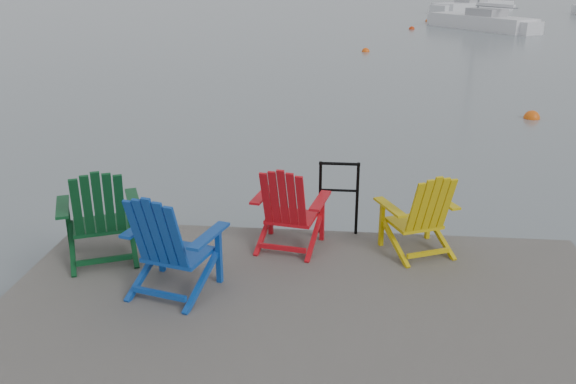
# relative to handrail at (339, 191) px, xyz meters

# --- Properties ---
(dock) EXTENTS (6.00, 5.00, 1.40)m
(dock) POSITION_rel_handrail_xyz_m (-0.25, -2.45, -0.69)
(dock) COLOR #2E2B29
(dock) RESTS_ON ground
(handrail) EXTENTS (0.48, 0.04, 0.90)m
(handrail) POSITION_rel_handrail_xyz_m (0.00, 0.00, 0.00)
(handrail) COLOR black
(handrail) RESTS_ON dock
(chair_green) EXTENTS (1.06, 1.02, 1.09)m
(chair_green) POSITION_rel_handrail_xyz_m (-2.55, -0.97, 0.01)
(chair_green) COLOR #0A3A1A
(chair_green) RESTS_ON dock
(chair_blue) EXTENTS (1.00, 0.95, 1.08)m
(chair_blue) POSITION_rel_handrail_xyz_m (-1.60, -1.60, 0.00)
(chair_blue) COLOR #0E3B93
(chair_blue) RESTS_ON dock
(chair_red) EXTENTS (0.90, 0.85, 1.01)m
(chair_red) POSITION_rel_handrail_xyz_m (-0.55, -0.48, -0.03)
(chair_red) COLOR red
(chair_red) RESTS_ON dock
(chair_yellow) EXTENTS (0.95, 0.91, 0.97)m
(chair_yellow) POSITION_rel_handrail_xyz_m (0.92, -0.47, -0.05)
(chair_yellow) COLOR #C5A70A
(chair_yellow) RESTS_ON dock
(sailboat_near) EXTENTS (5.57, 7.10, 10.18)m
(sailboat_near) POSITION_rel_handrail_xyz_m (7.98, 32.27, -0.69)
(sailboat_near) COLOR silver
(sailboat_near) RESTS_ON ground
(sailboat_mid) EXTENTS (7.56, 7.47, 11.64)m
(sailboat_mid) POSITION_rel_handrail_xyz_m (10.32, 47.76, -0.69)
(sailboat_mid) COLOR white
(sailboat_mid) RESTS_ON ground
(buoy_a) EXTENTS (0.40, 0.40, 0.40)m
(buoy_a) POSITION_rel_handrail_xyz_m (4.65, 8.57, -1.04)
(buoy_a) COLOR #E9580D
(buoy_a) RESTS_ON ground
(buoy_b) EXTENTS (0.34, 0.34, 0.34)m
(buoy_b) POSITION_rel_handrail_xyz_m (0.81, 21.00, -1.04)
(buoy_b) COLOR #EE520E
(buoy_b) RESTS_ON ground
(buoy_c) EXTENTS (0.35, 0.35, 0.35)m
(buoy_c) POSITION_rel_handrail_xyz_m (3.82, 31.80, -1.04)
(buoy_c) COLOR red
(buoy_c) RESTS_ON ground
(buoy_d) EXTENTS (0.36, 0.36, 0.36)m
(buoy_d) POSITION_rel_handrail_xyz_m (5.43, 37.55, -1.04)
(buoy_d) COLOR #CA480B
(buoy_d) RESTS_ON ground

